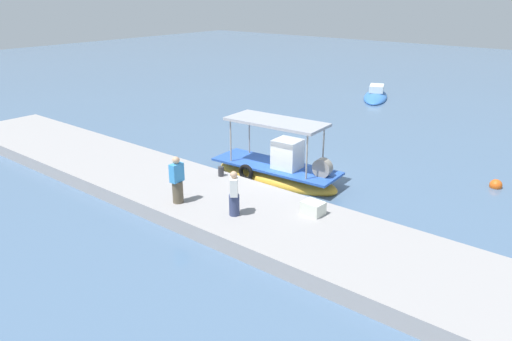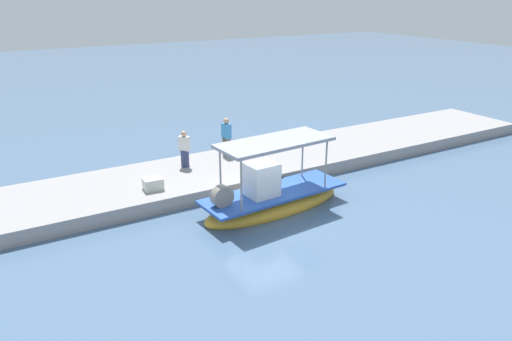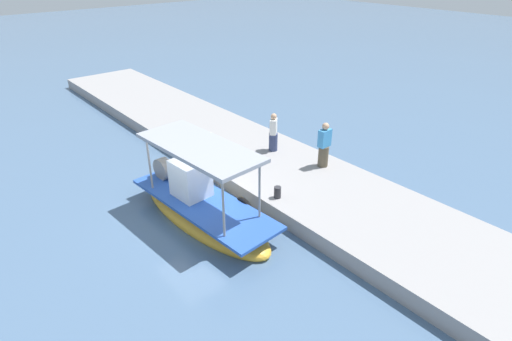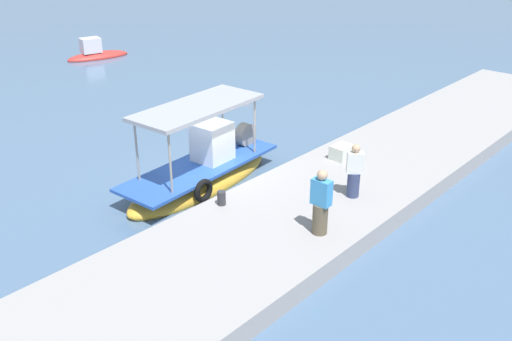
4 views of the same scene
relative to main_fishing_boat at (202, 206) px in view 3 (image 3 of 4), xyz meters
name	(u,v)px [view 3 (image 3 of 4)]	position (x,y,z in m)	size (l,w,h in m)	color
ground_plane	(196,214)	(0.36, 0.02, -0.47)	(120.00, 120.00, 0.00)	slate
dock_quay	(280,172)	(0.36, -3.90, -0.19)	(36.00, 4.40, 0.56)	#989595
main_fishing_boat	(202,206)	(0.00, 0.00, 0.00)	(6.10, 2.27, 3.07)	gold
fisherman_near_bollard	(324,147)	(-0.69, -5.14, 0.89)	(0.41, 0.51, 1.77)	brown
fisherman_by_crate	(273,134)	(1.61, -4.63, 0.82)	(0.51, 0.51, 1.62)	navy
mooring_bollard	(277,192)	(-1.30, -2.19, 0.29)	(0.24, 0.24, 0.41)	#2D2D33
cargo_crate	(209,141)	(3.68, -2.85, 0.32)	(0.72, 0.58, 0.46)	silver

